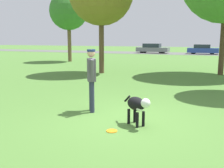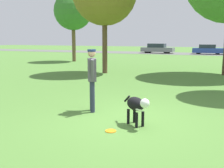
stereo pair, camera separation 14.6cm
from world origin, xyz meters
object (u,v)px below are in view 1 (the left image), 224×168
at_px(parked_car_blue, 203,49).
at_px(parked_car_grey, 153,48).
at_px(tree_far_left, 69,11).
at_px(frisbee, 112,131).
at_px(person, 91,75).
at_px(dog, 137,105).

bearing_deg(parked_car_blue, parked_car_grey, -178.77).
distance_m(tree_far_left, parked_car_blue, 19.80).
bearing_deg(frisbee, parked_car_blue, 88.99).
bearing_deg(person, parked_car_grey, 159.20).
relative_size(person, parked_car_blue, 0.45).
bearing_deg(person, tree_far_left, -177.81).
relative_size(person, dog, 2.11).
xyz_separation_m(tree_far_left, parked_car_grey, (3.97, 16.17, -3.78)).
bearing_deg(dog, parked_car_blue, 127.25).
xyz_separation_m(person, frisbee, (1.14, -1.34, -1.05)).
bearing_deg(dog, frisbee, -87.48).
bearing_deg(parked_car_grey, tree_far_left, -100.97).
height_order(tree_far_left, parked_car_grey, tree_far_left).
height_order(dog, tree_far_left, tree_far_left).
relative_size(dog, frisbee, 3.35).
bearing_deg(person, parked_car_blue, 146.53).
xyz_separation_m(parked_car_grey, parked_car_blue, (6.77, 0.02, -0.04)).
relative_size(dog, parked_car_grey, 0.18).
bearing_deg(dog, person, -167.77).
distance_m(dog, tree_far_left, 18.74).
relative_size(person, tree_far_left, 0.29).
xyz_separation_m(frisbee, parked_car_grey, (-6.21, 31.72, 0.66)).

